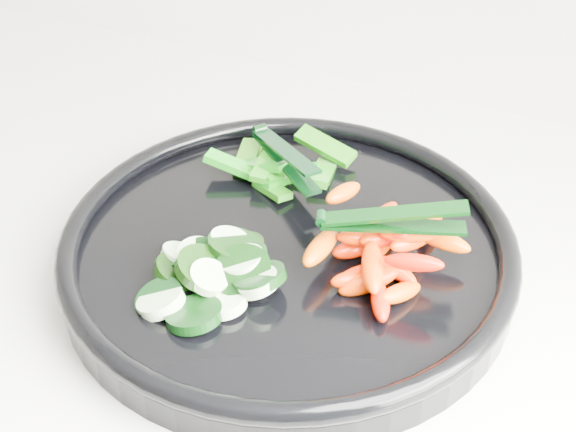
% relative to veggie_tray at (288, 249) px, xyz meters
% --- Properties ---
extents(counter, '(2.02, 0.62, 0.93)m').
position_rel_veggie_tray_xyz_m(counter, '(-0.45, 0.03, -0.48)').
color(counter, white).
rests_on(counter, ground).
extents(veggie_tray, '(0.38, 0.38, 0.04)m').
position_rel_veggie_tray_xyz_m(veggie_tray, '(0.00, 0.00, 0.00)').
color(veggie_tray, black).
rests_on(veggie_tray, counter).
extents(cucumber_pile, '(0.13, 0.13, 0.04)m').
position_rel_veggie_tray_xyz_m(cucumber_pile, '(-0.04, -0.06, 0.01)').
color(cucumber_pile, black).
rests_on(cucumber_pile, veggie_tray).
extents(carrot_pile, '(0.13, 0.16, 0.06)m').
position_rel_veggie_tray_xyz_m(carrot_pile, '(0.08, 0.01, 0.02)').
color(carrot_pile, '#FF5400').
rests_on(carrot_pile, veggie_tray).
extents(pepper_pile, '(0.12, 0.10, 0.03)m').
position_rel_veggie_tray_xyz_m(pepper_pile, '(-0.05, 0.09, 0.01)').
color(pepper_pile, '#0C710A').
rests_on(pepper_pile, veggie_tray).
extents(tong_carrot, '(0.11, 0.05, 0.02)m').
position_rel_veggie_tray_xyz_m(tong_carrot, '(0.08, 0.00, 0.05)').
color(tong_carrot, black).
rests_on(tong_carrot, carrot_pile).
extents(tong_pepper, '(0.10, 0.08, 0.02)m').
position_rel_veggie_tray_xyz_m(tong_pepper, '(-0.04, 0.09, 0.03)').
color(tong_pepper, black).
rests_on(tong_pepper, pepper_pile).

